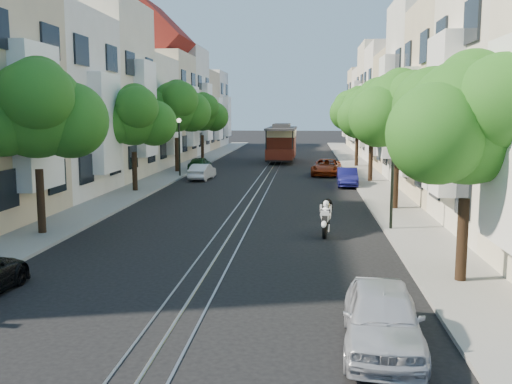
% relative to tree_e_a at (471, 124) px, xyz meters
% --- Properties ---
extents(ground, '(200.00, 200.00, 0.00)m').
position_rel_tree_e_a_xyz_m(ground, '(-7.26, 31.02, -4.40)').
color(ground, black).
rests_on(ground, ground).
extents(sidewalk_east, '(2.50, 80.00, 0.12)m').
position_rel_tree_e_a_xyz_m(sidewalk_east, '(-0.01, 31.02, -4.34)').
color(sidewalk_east, gray).
rests_on(sidewalk_east, ground).
extents(sidewalk_west, '(2.50, 80.00, 0.12)m').
position_rel_tree_e_a_xyz_m(sidewalk_west, '(-14.51, 31.02, -4.34)').
color(sidewalk_west, gray).
rests_on(sidewalk_west, ground).
extents(rail_left, '(0.06, 80.00, 0.02)m').
position_rel_tree_e_a_xyz_m(rail_left, '(-7.81, 31.02, -4.39)').
color(rail_left, gray).
rests_on(rail_left, ground).
extents(rail_slot, '(0.06, 80.00, 0.02)m').
position_rel_tree_e_a_xyz_m(rail_slot, '(-7.26, 31.02, -4.39)').
color(rail_slot, gray).
rests_on(rail_slot, ground).
extents(rail_right, '(0.06, 80.00, 0.02)m').
position_rel_tree_e_a_xyz_m(rail_right, '(-6.71, 31.02, -4.39)').
color(rail_right, gray).
rests_on(rail_right, ground).
extents(lane_line, '(0.08, 80.00, 0.01)m').
position_rel_tree_e_a_xyz_m(lane_line, '(-7.26, 31.02, -4.40)').
color(lane_line, tan).
rests_on(lane_line, ground).
extents(townhouses_east, '(7.75, 72.00, 12.00)m').
position_rel_tree_e_a_xyz_m(townhouses_east, '(4.61, 30.94, 0.79)').
color(townhouses_east, beige).
rests_on(townhouses_east, ground).
extents(townhouses_west, '(7.75, 72.00, 11.76)m').
position_rel_tree_e_a_xyz_m(townhouses_west, '(-19.13, 30.94, 0.68)').
color(townhouses_west, silver).
rests_on(townhouses_west, ground).
extents(tree_e_a, '(4.72, 3.87, 6.27)m').
position_rel_tree_e_a_xyz_m(tree_e_a, '(0.00, 0.00, 0.00)').
color(tree_e_a, black).
rests_on(tree_e_a, ground).
extents(tree_e_b, '(4.93, 4.08, 6.68)m').
position_rel_tree_e_a_xyz_m(tree_e_b, '(0.00, 12.00, 0.34)').
color(tree_e_b, black).
rests_on(tree_e_b, ground).
extents(tree_e_c, '(4.84, 3.99, 6.52)m').
position_rel_tree_e_a_xyz_m(tree_e_c, '(0.00, 23.00, 0.20)').
color(tree_e_c, black).
rests_on(tree_e_c, ground).
extents(tree_e_d, '(5.01, 4.16, 6.85)m').
position_rel_tree_e_a_xyz_m(tree_e_d, '(0.00, 34.00, 0.47)').
color(tree_e_d, black).
rests_on(tree_e_d, ground).
extents(tree_w_a, '(4.93, 4.08, 6.68)m').
position_rel_tree_e_a_xyz_m(tree_w_a, '(-14.40, 5.00, 0.34)').
color(tree_w_a, black).
rests_on(tree_w_a, ground).
extents(tree_w_b, '(4.72, 3.87, 6.27)m').
position_rel_tree_e_a_xyz_m(tree_w_b, '(-14.40, 17.00, 0.00)').
color(tree_w_b, black).
rests_on(tree_w_b, ground).
extents(tree_w_c, '(5.13, 4.28, 7.09)m').
position_rel_tree_e_a_xyz_m(tree_w_c, '(-14.40, 28.00, 0.67)').
color(tree_w_c, black).
rests_on(tree_w_c, ground).
extents(tree_w_d, '(4.84, 3.99, 6.52)m').
position_rel_tree_e_a_xyz_m(tree_w_d, '(-14.40, 39.00, 0.20)').
color(tree_w_d, black).
rests_on(tree_w_d, ground).
extents(lamp_east, '(0.32, 0.32, 4.16)m').
position_rel_tree_e_a_xyz_m(lamp_east, '(-0.96, 7.02, -1.55)').
color(lamp_east, black).
rests_on(lamp_east, ground).
extents(lamp_west, '(0.32, 0.32, 4.16)m').
position_rel_tree_e_a_xyz_m(lamp_west, '(-13.56, 25.02, -1.55)').
color(lamp_west, black).
rests_on(lamp_west, ground).
extents(sportbike_rider, '(0.59, 1.77, 1.42)m').
position_rel_tree_e_a_xyz_m(sportbike_rider, '(-3.59, 5.95, -3.62)').
color(sportbike_rider, black).
rests_on(sportbike_rider, ground).
extents(cable_car, '(2.78, 8.62, 3.30)m').
position_rel_tree_e_a_xyz_m(cable_car, '(-6.76, 39.03, -2.44)').
color(cable_car, black).
rests_on(cable_car, ground).
extents(parked_car_e_near, '(1.81, 3.94, 1.31)m').
position_rel_tree_e_a_xyz_m(parked_car_e_near, '(-2.79, -4.57, -3.74)').
color(parked_car_e_near, '#A6A8B1').
rests_on(parked_car_e_near, ground).
extents(parked_car_e_mid, '(1.31, 3.59, 1.17)m').
position_rel_tree_e_a_xyz_m(parked_car_e_mid, '(-1.73, 20.98, -3.81)').
color(parked_car_e_mid, '#0D0E45').
rests_on(parked_car_e_mid, ground).
extents(parked_car_e_far, '(2.50, 4.62, 1.23)m').
position_rel_tree_e_a_xyz_m(parked_car_e_far, '(-2.86, 27.29, -3.78)').
color(parked_car_e_far, '#972C0D').
rests_on(parked_car_e_far, ground).
extents(parked_car_w_mid, '(1.48, 3.50, 1.12)m').
position_rel_tree_e_a_xyz_m(parked_car_w_mid, '(-11.66, 23.70, -3.84)').
color(parked_car_w_mid, silver).
rests_on(parked_car_w_mid, ground).
extents(parked_car_w_far, '(1.60, 3.53, 1.18)m').
position_rel_tree_e_a_xyz_m(parked_car_w_far, '(-12.86, 29.22, -3.81)').
color(parked_car_w_far, '#163819').
rests_on(parked_car_w_far, ground).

